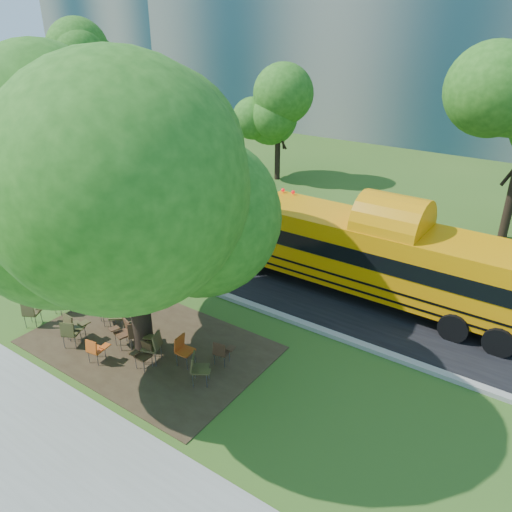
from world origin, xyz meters
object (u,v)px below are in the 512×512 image
Objects in this scene: chair_1 at (73,324)px; chair_5 at (144,353)px; chair_9 at (118,312)px; bg_car_white at (19,152)px; black_car at (101,218)px; pedestrian_a at (88,146)px; pedestrian_b at (84,146)px; chair_11 at (136,332)px; chair_3 at (124,330)px; school_bus at (385,258)px; chair_13 at (222,351)px; chair_8 at (62,300)px; chair_12 at (183,348)px; chair_2 at (71,331)px; chair_7 at (198,367)px; main_tree at (125,177)px; bg_car_silver at (93,166)px; chair_10 at (105,307)px; chair_0 at (31,311)px; chair_4 at (95,348)px; chair_6 at (153,344)px; bg_car_red at (163,186)px.

chair_1 is 2.64m from chair_5.
bg_car_white reaches higher than chair_9.
black_car is 13.62m from pedestrian_a.
pedestrian_b reaches higher than chair_5.
chair_11 is 0.50× the size of pedestrian_a.
black_car is (-7.65, 5.50, 0.09)m from chair_3.
chair_13 is at bearing -109.76° from school_bus.
chair_1 is 1.78m from chair_8.
chair_9 is at bearing -16.09° from chair_3.
school_bus is 2.33× the size of bg_car_white.
chair_3 is 0.96× the size of chair_12.
chair_8 is at bearing 123.47° from chair_2.
chair_7 is 3.81m from chair_9.
pedestrian_b is (-19.68, 13.35, -4.37)m from main_tree.
chair_11 is at bearing -137.95° from bg_car_silver.
chair_10 is 0.55× the size of pedestrian_b.
school_bus reaches higher than chair_0.
chair_11 is (-4.74, -6.78, -0.99)m from school_bus.
bg_car_silver reaches higher than chair_4.
main_tree is 4.65m from chair_6.
chair_9 reaches higher than chair_5.
chair_0 is 5.32m from chair_12.
chair_2 is 1.91m from chair_11.
chair_3 is at bearing 29.51° from chair_1.
bg_car_red is (-9.95, 10.59, -0.01)m from chair_6.
chair_1 is 1.18× the size of chair_4.
chair_7 reaches higher than chair_4.
chair_8 is at bearing 52.92° from chair_0.
chair_11 is at bearing -12.78° from chair_0.
chair_8 is 3.39m from chair_11.
chair_13 is (0.00, 0.99, -0.09)m from chair_7.
chair_6 is 1.91m from chair_13.
chair_11 is 1.66m from chair_12.
chair_1 is (1.74, 0.25, 0.04)m from chair_0.
chair_5 is 0.35m from chair_6.
black_car is (-9.69, 5.19, 0.07)m from chair_12.
chair_9 is at bearing -106.78° from bg_car_white.
bg_car_white reaches higher than chair_10.
pedestrian_a reaches higher than chair_8.
bg_car_white is at bearing -26.32° from chair_5.
pedestrian_a is (-15.62, 13.48, 0.40)m from chair_8.
chair_1 is at bearing 81.96° from chair_6.
chair_0 is 0.21× the size of bg_car_red.
chair_3 is at bearing -139.00° from bg_car_silver.
bg_car_red is (-11.60, 9.64, 0.11)m from chair_13.
chair_13 is (2.94, 1.92, -0.01)m from chair_4.
chair_2 is 1.46m from chair_10.
chair_6 is 0.21× the size of bg_car_silver.
chair_0 is at bearing 5.87° from chair_5.
black_car is 13.97m from pedestrian_b.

